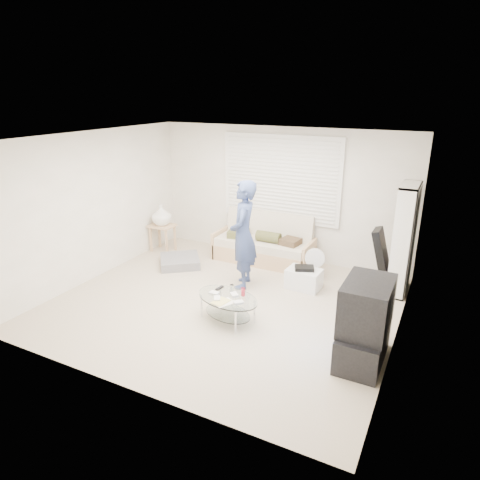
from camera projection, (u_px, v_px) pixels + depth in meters
The scene contains 13 objects.
ground at pixel (225, 303), 6.62m from camera, with size 5.00×5.00×0.00m, color tan.
room_shell at pixel (239, 194), 6.49m from camera, with size 5.02×4.52×2.51m.
window_blinds at pixel (280, 179), 7.96m from camera, with size 2.32×0.08×1.62m.
futon_sofa at pixel (264, 246), 8.17m from camera, with size 1.88×0.76×0.92m.
grey_floor_pillow at pixel (180, 261), 8.02m from camera, with size 0.70×0.70×0.16m, color slate.
side_table at pixel (162, 217), 8.55m from camera, with size 0.49×0.39×0.96m.
bookshelf at pixel (403, 240), 6.74m from camera, with size 0.28×0.75×1.77m.
guitar_case at pixel (382, 265), 6.87m from camera, with size 0.42×0.39×1.03m.
floor_fan at pixel (316, 261), 7.35m from camera, with size 0.35×0.23×0.57m.
storage_bin at pixel (304, 278), 7.06m from camera, with size 0.57×0.42×0.38m.
tv_unit at pixel (365, 323), 5.06m from camera, with size 0.53×0.95×1.04m.
coffee_table at pixel (228, 301), 6.03m from camera, with size 1.11×0.87×0.49m.
standing_person at pixel (243, 235), 6.91m from camera, with size 0.65×0.43×1.79m, color navy.
Camera 1 is at (2.88, -5.19, 3.11)m, focal length 32.00 mm.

